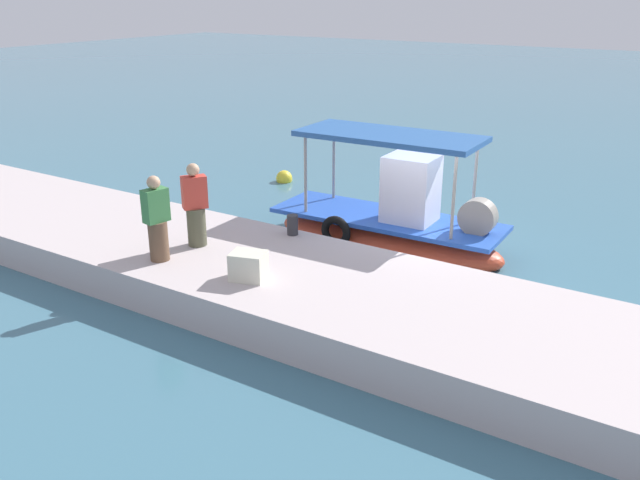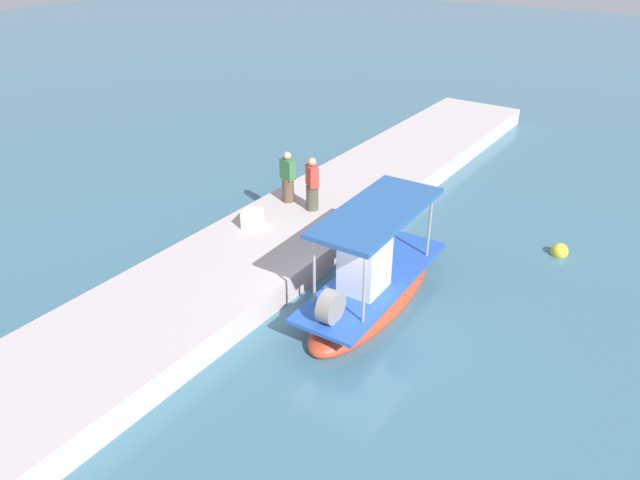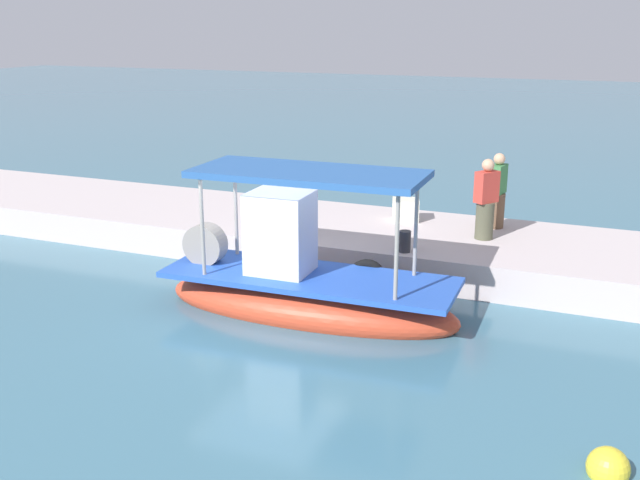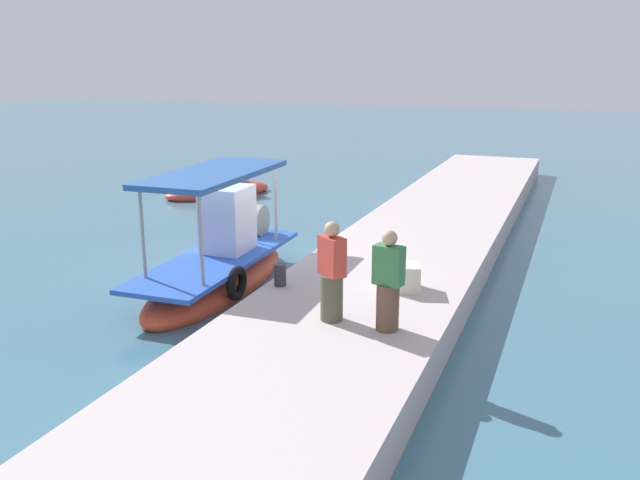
# 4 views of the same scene
# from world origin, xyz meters

# --- Properties ---
(ground_plane) EXTENTS (120.00, 120.00, 0.00)m
(ground_plane) POSITION_xyz_m (0.00, 0.00, 0.00)
(ground_plane) COLOR #3F6E83
(dock_quay) EXTENTS (36.00, 3.77, 0.71)m
(dock_quay) POSITION_xyz_m (0.00, -3.61, 0.36)
(dock_quay) COLOR beige
(dock_quay) RESTS_ON ground_plane
(main_fishing_boat) EXTENTS (5.66, 1.98, 3.03)m
(main_fishing_boat) POSITION_xyz_m (-0.77, 0.07, 0.52)
(main_fishing_boat) COLOR #C64126
(main_fishing_boat) RESTS_ON ground_plane
(fisherman_near_bollard) EXTENTS (0.53, 0.55, 1.72)m
(fisherman_near_bollard) POSITION_xyz_m (-3.34, -3.60, 1.49)
(fisherman_near_bollard) COLOR #4F4F3B
(fisherman_near_bollard) RESTS_ON dock_quay
(fisherman_by_crate) EXTENTS (0.44, 0.52, 1.69)m
(fisherman_by_crate) POSITION_xyz_m (-3.41, -4.60, 1.48)
(fisherman_by_crate) COLOR brown
(fisherman_by_crate) RESTS_ON dock_quay
(mooring_bollard) EXTENTS (0.24, 0.24, 0.44)m
(mooring_bollard) POSITION_xyz_m (-2.05, -2.03, 0.93)
(mooring_bollard) COLOR #2D2D33
(mooring_bollard) RESTS_ON dock_quay
(cargo_crate) EXTENTS (0.73, 0.65, 0.51)m
(cargo_crate) POSITION_xyz_m (-1.38, -4.40, 0.97)
(cargo_crate) COLOR beige
(cargo_crate) RESTS_ON dock_quay
(marker_buoy) EXTENTS (0.51, 0.51, 0.51)m
(marker_buoy) POSITION_xyz_m (-6.16, 3.39, 0.10)
(marker_buoy) COLOR yellow
(marker_buoy) RESTS_ON ground_plane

